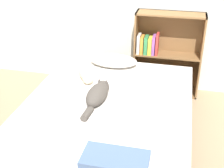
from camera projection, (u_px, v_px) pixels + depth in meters
The scene contains 7 objects.
ground_plane at pixel (109, 143), 3.17m from camera, with size 8.00×8.00×0.00m, color #997F60.
bed at pixel (109, 123), 3.06m from camera, with size 1.58×1.96×0.50m.
pillow at pixel (114, 61), 3.62m from camera, with size 0.55×0.32×0.12m.
cat_light at pixel (86, 73), 3.31m from camera, with size 0.32×0.48×0.15m.
cat_dark at pixel (98, 94), 2.90m from camera, with size 0.20×0.58×0.16m.
bookshelf at pixel (165, 52), 3.92m from camera, with size 0.82×0.26×1.05m.
blanket_fold at pixel (115, 159), 2.18m from camera, with size 0.47×0.25×0.05m.
Camera 1 is at (0.61, -2.46, 2.00)m, focal length 50.00 mm.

